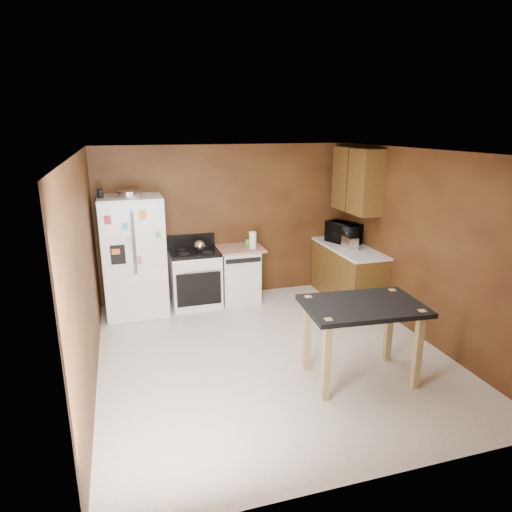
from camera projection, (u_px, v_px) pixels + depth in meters
name	position (u px, v px, depth m)	size (l,w,h in m)	color
floor	(272.00, 354.00, 5.77)	(4.50, 4.50, 0.00)	white
ceiling	(274.00, 152.00, 5.08)	(4.50, 4.50, 0.00)	white
wall_back	(229.00, 222.00, 7.49)	(4.20, 4.20, 0.00)	#553716
wall_front	(371.00, 343.00, 3.35)	(4.20, 4.20, 0.00)	#553716
wall_left	(86.00, 276.00, 4.84)	(4.50, 4.50, 0.00)	#553716
wall_right	(424.00, 246.00, 6.00)	(4.50, 4.50, 0.00)	#553716
roasting_pan	(129.00, 194.00, 6.52)	(0.35, 0.35, 0.09)	silver
pen_cup	(100.00, 194.00, 6.39)	(0.08, 0.08, 0.13)	black
kettle	(200.00, 246.00, 7.07)	(0.18, 0.18, 0.18)	silver
paper_towel	(253.00, 240.00, 7.26)	(0.12, 0.12, 0.27)	white
green_canister	(248.00, 242.00, 7.45)	(0.09, 0.09, 0.10)	green
toaster	(350.00, 243.00, 7.20)	(0.16, 0.26, 0.19)	silver
microwave	(343.00, 233.00, 7.56)	(0.57, 0.38, 0.31)	black
refrigerator	(134.00, 256.00, 6.81)	(0.90, 0.80, 1.80)	white
gas_range	(195.00, 277.00, 7.23)	(0.76, 0.68, 1.10)	white
dishwasher	(239.00, 273.00, 7.46)	(0.78, 0.63, 0.89)	white
right_cabinets	(351.00, 246.00, 7.39)	(0.63, 1.58, 2.45)	brown
island	(362.00, 315.00, 5.01)	(1.35, 0.95, 0.92)	black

